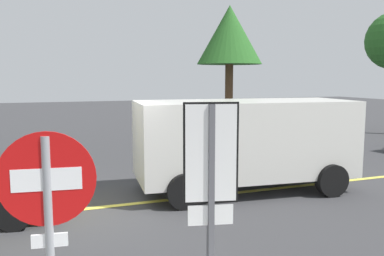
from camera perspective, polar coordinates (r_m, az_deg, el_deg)
name	(u,v)px	position (r m, az deg, el deg)	size (l,w,h in m)	color
ground_plane	(99,208)	(8.99, -12.95, -10.88)	(80.00, 80.00, 0.00)	#38383A
lane_marking_centre	(227,194)	(9.80, 4.96, -9.19)	(28.00, 0.16, 0.01)	#E0D14C
stop_sign	(49,224)	(3.49, -19.49, -12.57)	(0.76, 0.12, 2.34)	gray
speed_limit_sign	(211,180)	(3.97, 2.66, -7.31)	(0.53, 0.13, 2.52)	#4C4C51
white_van	(244,139)	(9.88, 7.32, -1.59)	(5.36, 2.64, 2.20)	silver
tree_left_verge	(230,36)	(16.52, 5.31, 12.72)	(2.60, 2.60, 5.59)	#513823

